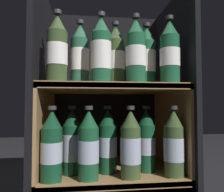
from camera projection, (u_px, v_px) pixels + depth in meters
fridge_back_wall at (106, 109)px, 1.17m from camera, size 0.60×0.02×1.00m
fridge_side_left at (42, 110)px, 0.92m from camera, size 0.02×0.46×1.00m
fridge_side_right at (174, 109)px, 0.99m from camera, size 0.02×0.46×1.00m
shelf_lower at (111, 180)px, 0.93m from camera, size 0.56×0.42×0.25m
shelf_upper at (110, 128)px, 0.94m from camera, size 0.56×0.42×0.60m
bottle_upper_front_0 at (57, 50)px, 0.78m from camera, size 0.08×0.08×0.26m
bottle_upper_front_1 at (101, 52)px, 0.80m from camera, size 0.08×0.08×0.26m
bottle_upper_front_2 at (136, 53)px, 0.82m from camera, size 0.08×0.08×0.26m
bottle_upper_front_3 at (170, 53)px, 0.83m from camera, size 0.08×0.08×0.26m
bottle_upper_back_0 at (80, 56)px, 0.87m from camera, size 0.08×0.08×0.26m
bottle_upper_back_1 at (116, 57)px, 0.89m from camera, size 0.08×0.08×0.26m
bottle_upper_back_2 at (147, 58)px, 0.91m from camera, size 0.08×0.08×0.26m
bottle_lower_front_0 at (52, 147)px, 0.76m from camera, size 0.08×0.08×0.26m
bottle_lower_front_1 at (89, 147)px, 0.78m from camera, size 0.08×0.08×0.26m
bottle_lower_front_2 at (131, 146)px, 0.80m from camera, size 0.08×0.08×0.26m
bottle_lower_front_3 at (174, 145)px, 0.82m from camera, size 0.08×0.08×0.26m
bottle_lower_back_0 at (72, 143)px, 0.85m from camera, size 0.08×0.08×0.26m
bottle_lower_back_1 at (108, 142)px, 0.87m from camera, size 0.08×0.08×0.26m
bottle_lower_back_2 at (146, 141)px, 0.89m from camera, size 0.08×0.08×0.26m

